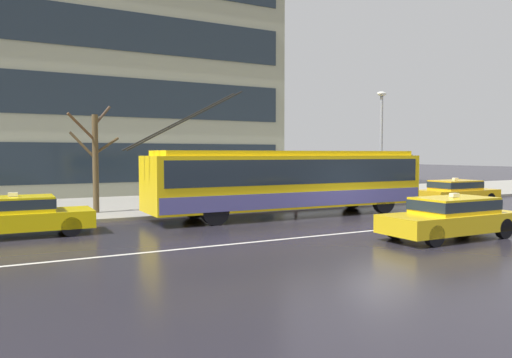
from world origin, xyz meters
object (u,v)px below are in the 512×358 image
(taxi_ahead_of_bus, at_px, (457,191))
(street_tree_bare, at_px, (95,158))
(taxi_queued_behind_bus, at_px, (17,214))
(street_lamp, at_px, (381,135))
(trolleybus, at_px, (291,180))
(bus_shelter, at_px, (231,166))
(taxi_oncoming_near, at_px, (451,216))
(pedestrian_waiting_by_pole, at_px, (226,188))
(pedestrian_approaching_curb, at_px, (296,184))
(pedestrian_walking_past, at_px, (215,186))
(pedestrian_at_shelter, at_px, (162,187))

(taxi_ahead_of_bus, relative_size, street_tree_bare, 0.96)
(taxi_queued_behind_bus, distance_m, street_lamp, 18.09)
(trolleybus, height_order, bus_shelter, trolleybus)
(taxi_oncoming_near, height_order, taxi_queued_behind_bus, same)
(pedestrian_waiting_by_pole, relative_size, street_lamp, 0.28)
(trolleybus, bearing_deg, pedestrian_approaching_curb, 53.83)
(pedestrian_walking_past, bearing_deg, taxi_oncoming_near, -72.58)
(taxi_queued_behind_bus, distance_m, street_tree_bare, 5.44)
(taxi_oncoming_near, bearing_deg, taxi_ahead_of_bus, 38.64)
(taxi_queued_behind_bus, xyz_separation_m, street_lamp, (17.63, 2.80, 2.91))
(pedestrian_approaching_curb, distance_m, pedestrian_waiting_by_pole, 4.19)
(taxi_queued_behind_bus, bearing_deg, bus_shelter, 24.15)
(bus_shelter, xyz_separation_m, street_tree_bare, (-6.31, -0.11, 0.44))
(pedestrian_approaching_curb, bearing_deg, pedestrian_walking_past, 175.01)
(pedestrian_waiting_by_pole, height_order, street_lamp, street_lamp)
(bus_shelter, distance_m, pedestrian_approaching_curb, 3.48)
(pedestrian_waiting_by_pole, height_order, street_tree_bare, street_tree_bare)
(taxi_oncoming_near, xyz_separation_m, street_lamp, (5.85, 9.51, 2.91))
(taxi_ahead_of_bus, height_order, pedestrian_waiting_by_pole, pedestrian_waiting_by_pole)
(trolleybus, bearing_deg, taxi_oncoming_near, -78.51)
(taxi_oncoming_near, bearing_deg, taxi_queued_behind_bus, 150.31)
(pedestrian_waiting_by_pole, bearing_deg, bus_shelter, 58.00)
(trolleybus, xyz_separation_m, pedestrian_approaching_curb, (2.34, 3.20, -0.44))
(trolleybus, height_order, pedestrian_waiting_by_pole, trolleybus)
(taxi_queued_behind_bus, relative_size, street_lamp, 0.77)
(bus_shelter, bearing_deg, pedestrian_at_shelter, -175.54)
(pedestrian_at_shelter, distance_m, pedestrian_approaching_curb, 6.79)
(taxi_queued_behind_bus, relative_size, pedestrian_at_shelter, 2.68)
(pedestrian_approaching_curb, height_order, pedestrian_walking_past, pedestrian_walking_past)
(pedestrian_walking_past, height_order, pedestrian_waiting_by_pole, pedestrian_walking_past)
(taxi_ahead_of_bus, relative_size, street_lamp, 0.75)
(taxi_ahead_of_bus, xyz_separation_m, pedestrian_approaching_curb, (-7.37, 3.58, 0.37))
(pedestrian_approaching_curb, relative_size, street_lamp, 0.28)
(taxi_oncoming_near, height_order, street_tree_bare, street_tree_bare)
(street_lamp, height_order, street_tree_bare, street_lamp)
(taxi_oncoming_near, relative_size, bus_shelter, 1.13)
(pedestrian_waiting_by_pole, bearing_deg, taxi_queued_behind_bus, -161.68)
(taxi_ahead_of_bus, relative_size, pedestrian_at_shelter, 2.62)
(pedestrian_approaching_curb, relative_size, street_tree_bare, 0.35)
(taxi_oncoming_near, xyz_separation_m, taxi_queued_behind_bus, (-11.78, 6.71, -0.00))
(taxi_ahead_of_bus, bearing_deg, pedestrian_at_shelter, 164.05)
(trolleybus, distance_m, street_lamp, 7.98)
(street_tree_bare, bearing_deg, pedestrian_waiting_by_pole, -13.21)
(taxi_queued_behind_bus, relative_size, pedestrian_approaching_curb, 2.78)
(taxi_oncoming_near, distance_m, bus_shelter, 11.26)
(taxi_ahead_of_bus, height_order, pedestrian_approaching_curb, pedestrian_approaching_curb)
(taxi_queued_behind_bus, distance_m, pedestrian_waiting_by_pole, 9.02)
(pedestrian_at_shelter, bearing_deg, taxi_ahead_of_bus, -15.95)
(pedestrian_waiting_by_pole, bearing_deg, pedestrian_walking_past, 95.28)
(taxi_oncoming_near, relative_size, pedestrian_at_shelter, 2.76)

